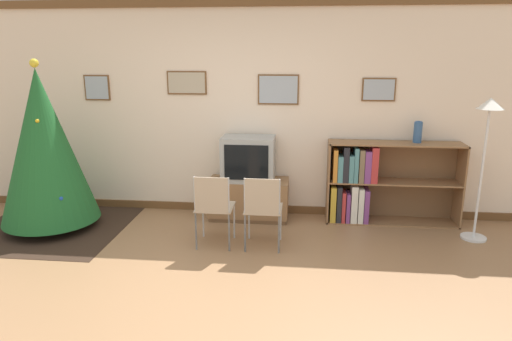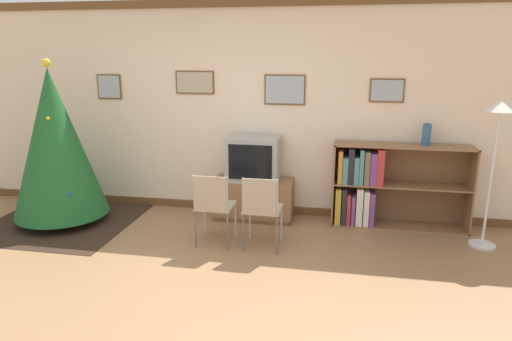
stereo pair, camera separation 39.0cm
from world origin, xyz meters
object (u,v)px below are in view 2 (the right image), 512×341
bookshelf (375,185)px  vase (427,134)px  christmas_tree (55,143)px  television (253,159)px  tv_console (254,199)px  standing_lamp (497,136)px  folding_chair_left (213,205)px  folding_chair_right (261,208)px

bookshelf → vase: size_ratio=6.21×
christmas_tree → television: (2.34, 0.56, -0.22)m
television → vase: size_ratio=2.52×
bookshelf → tv_console: bearing=-178.3°
standing_lamp → tv_console: bearing=171.5°
vase → television: bearing=-177.4°
tv_console → standing_lamp: size_ratio=0.63×
tv_console → bookshelf: (1.49, 0.04, 0.25)m
television → folding_chair_left: bearing=-106.0°
tv_console → folding_chair_left: 0.99m
christmas_tree → folding_chair_left: size_ratio=2.43×
christmas_tree → bookshelf: size_ratio=1.24×
tv_console → folding_chair_left: size_ratio=1.22×
vase → christmas_tree: bearing=-171.5°
bookshelf → standing_lamp: 1.43m
folding_chair_right → standing_lamp: 2.56m
folding_chair_left → vase: bearing=23.8°
christmas_tree → folding_chair_left: christmas_tree is taller
folding_chair_left → standing_lamp: bearing=10.4°
tv_console → standing_lamp: (2.65, -0.39, 0.98)m
tv_console → folding_chair_right: bearing=-74.0°
vase → folding_chair_right: bearing=-150.2°
christmas_tree → vase: size_ratio=7.71×
folding_chair_right → standing_lamp: size_ratio=0.51×
tv_console → folding_chair_left: (-0.27, -0.93, 0.22)m
folding_chair_left → television: bearing=74.0°
folding_chair_right → standing_lamp: bearing=12.6°
christmas_tree → folding_chair_right: bearing=-8.0°
bookshelf → vase: bearing=4.7°
folding_chair_left → folding_chair_right: (0.53, 0.00, 0.00)m
television → bookshelf: size_ratio=0.41×
folding_chair_right → standing_lamp: standing_lamp is taller
tv_console → folding_chair_left: bearing=-106.0°
christmas_tree → tv_console: (2.34, 0.56, -0.74)m
television → christmas_tree: bearing=-166.5°
television → folding_chair_left: (-0.27, -0.93, -0.31)m
television → bookshelf: (1.49, 0.05, -0.28)m
folding_chair_right → bookshelf: 1.57m
christmas_tree → standing_lamp: christmas_tree is taller
folding_chair_left → bookshelf: (1.76, 0.97, 0.03)m
folding_chair_right → tv_console: bearing=106.0°
christmas_tree → vase: 4.43m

